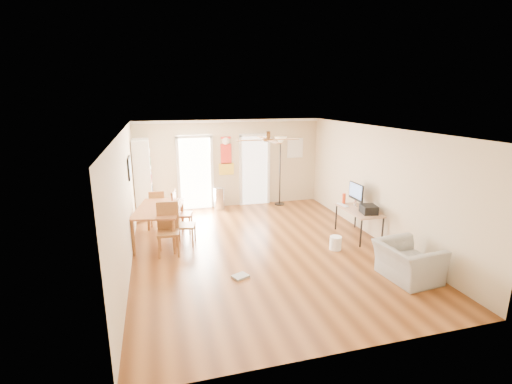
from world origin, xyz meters
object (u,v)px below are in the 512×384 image
object	(u,v)px
dining_chair_far	(157,208)
bookshelf	(143,178)
trash_can	(219,199)
torchiere_lamp	(280,171)
computer_desk	(358,223)
armchair	(408,262)
dining_chair_right_a	(183,212)
dining_chair_right_b	(185,223)
printer	(369,209)
dining_chair_near	(168,230)
wastebasket_a	(336,243)
dining_table	(160,225)

from	to	relation	value
dining_chair_far	bookshelf	bearing A→B (deg)	-69.37
trash_can	torchiere_lamp	world-z (taller)	torchiere_lamp
bookshelf	torchiere_lamp	xyz separation A→B (m)	(3.99, 0.05, -0.03)
computer_desk	armchair	bearing A→B (deg)	-96.41
trash_can	dining_chair_right_a	bearing A→B (deg)	-125.54
dining_chair_far	dining_chair_right_b	bearing A→B (deg)	111.60
trash_can	torchiere_lamp	size ratio (longest dim) A/B	0.31
torchiere_lamp	printer	xyz separation A→B (m)	(0.98, -3.35, -0.28)
trash_can	computer_desk	world-z (taller)	computer_desk
dining_chair_right_b	dining_chair_near	bearing A→B (deg)	153.65
dining_chair_right_b	wastebasket_a	xyz separation A→B (m)	(3.12, -1.16, -0.36)
dining_chair_right_a	trash_can	bearing A→B (deg)	-22.34
dining_chair_right_a	computer_desk	world-z (taller)	dining_chair_right_a
dining_chair_far	wastebasket_a	bearing A→B (deg)	144.59
computer_desk	wastebasket_a	distance (m)	1.05
dining_table	armchair	world-z (taller)	dining_table
dining_chair_near	printer	xyz separation A→B (m)	(4.44, -0.44, 0.22)
dining_chair_right_b	armchair	size ratio (longest dim) A/B	0.98
dining_chair_near	dining_chair_far	bearing A→B (deg)	99.28
dining_chair_far	printer	world-z (taller)	dining_chair_far
bookshelf	wastebasket_a	world-z (taller)	bookshelf
bookshelf	dining_chair_far	bearing A→B (deg)	-68.37
dining_table	dining_chair_right_a	distance (m)	0.71
torchiere_lamp	printer	distance (m)	3.50
dining_chair_right_a	dining_chair_far	world-z (taller)	dining_chair_right_a
computer_desk	armchair	size ratio (longest dim) A/B	1.21
dining_table	printer	world-z (taller)	printer
dining_table	bookshelf	bearing A→B (deg)	100.10
printer	armchair	bearing A→B (deg)	-88.90
dining_chair_far	trash_can	distance (m)	2.01
dining_chair_near	dining_chair_far	world-z (taller)	dining_chair_near
bookshelf	armchair	xyz separation A→B (m)	(4.67, -5.13, -0.74)
bookshelf	dining_chair_far	size ratio (longest dim) A/B	2.30
bookshelf	torchiere_lamp	bearing A→B (deg)	2.09
bookshelf	torchiere_lamp	world-z (taller)	bookshelf
trash_can	printer	bearing A→B (deg)	-49.47
dining_table	wastebasket_a	xyz separation A→B (m)	(3.67, -1.51, -0.25)
dining_chair_far	wastebasket_a	world-z (taller)	dining_chair_far
dining_chair_far	armchair	xyz separation A→B (m)	(4.34, -4.24, -0.13)
dining_chair_right_b	torchiere_lamp	size ratio (longest dim) A/B	0.48
dining_chair_right_a	dining_chair_far	distance (m)	0.94
dining_chair_far	wastebasket_a	distance (m)	4.59
armchair	printer	bearing A→B (deg)	-14.40
dining_table	torchiere_lamp	xyz separation A→B (m)	(3.62, 2.10, 0.64)
bookshelf	dining_chair_right_b	world-z (taller)	bookshelf
trash_can	dining_table	bearing A→B (deg)	-129.67
computer_desk	dining_chair_right_a	bearing A→B (deg)	160.81
computer_desk	printer	size ratio (longest dim) A/B	3.31
bookshelf	computer_desk	world-z (taller)	bookshelf
printer	armchair	distance (m)	1.90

